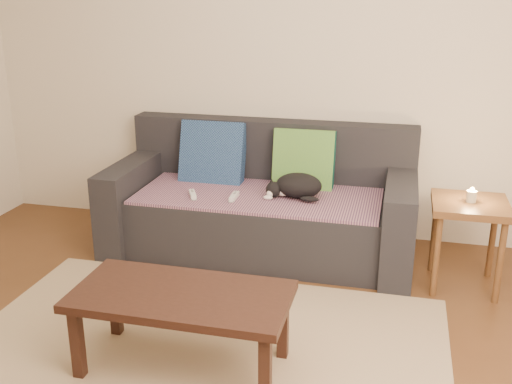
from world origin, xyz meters
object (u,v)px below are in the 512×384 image
wii_remote_b (234,196)px  coffee_table (181,302)px  sofa (262,207)px  wii_remote_a (193,194)px  side_table (469,217)px  cat (296,186)px

wii_remote_b → coffee_table: wii_remote_b is taller
sofa → wii_remote_a: size_ratio=14.00×
wii_remote_b → side_table: side_table is taller
wii_remote_b → side_table: (1.50, -0.04, 0.01)m
sofa → coffee_table: (-0.03, -1.51, 0.05)m
cat → wii_remote_a: bearing=-149.6°
cat → coffee_table: bearing=-84.3°
wii_remote_b → side_table: 1.50m
wii_remote_b → coffee_table: (0.10, -1.28, -0.09)m
side_table → wii_remote_a: bearing=179.5°
wii_remote_a → sofa: bearing=-85.1°
cat → wii_remote_b: cat is taller
cat → coffee_table: 1.45m
sofa → cat: size_ratio=5.08×
wii_remote_b → sofa: bearing=-33.5°
cat → wii_remote_b: 0.43m
sofa → side_table: size_ratio=3.75×
side_table → coffee_table: bearing=-138.3°
cat → wii_remote_b: (-0.40, -0.13, -0.06)m
wii_remote_a → coffee_table: 1.32m
cat → side_table: size_ratio=0.74×
wii_remote_a → wii_remote_b: same height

